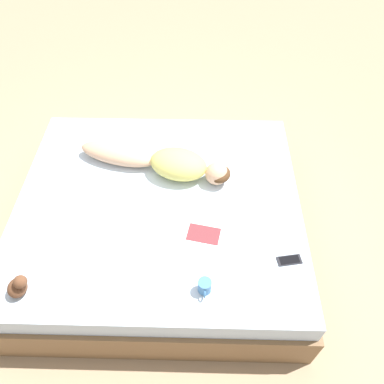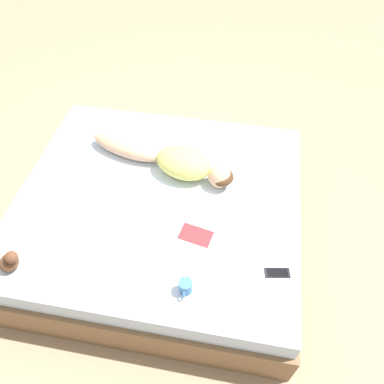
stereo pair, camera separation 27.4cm
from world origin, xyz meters
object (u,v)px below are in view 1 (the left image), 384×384
person (162,162)px  open_magazine (207,222)px  cell_phone (289,260)px  coffee_mug (205,286)px

person → open_magazine: size_ratio=2.52×
cell_phone → open_magazine: bearing=-127.9°
open_magazine → coffee_mug: coffee_mug is taller
person → coffee_mug: size_ratio=10.59×
coffee_mug → person: bearing=-162.0°
coffee_mug → cell_phone: (-0.22, 0.55, -0.05)m
coffee_mug → cell_phone: coffee_mug is taller
person → coffee_mug: 1.07m
open_magazine → coffee_mug: bearing=9.8°
person → coffee_mug: bearing=33.0°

